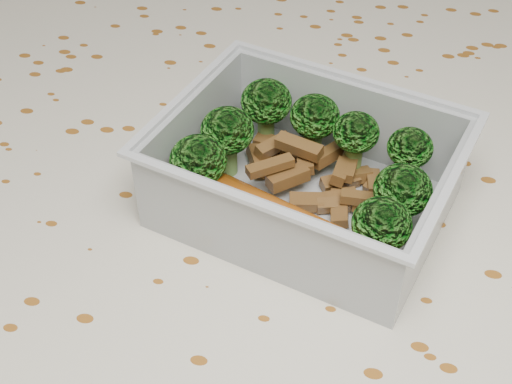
# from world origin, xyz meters

# --- Properties ---
(dining_table) EXTENTS (1.40, 0.90, 0.75)m
(dining_table) POSITION_xyz_m (0.00, 0.00, 0.67)
(dining_table) COLOR brown
(dining_table) RESTS_ON ground
(tablecloth) EXTENTS (1.46, 0.96, 0.19)m
(tablecloth) POSITION_xyz_m (0.00, 0.00, 0.72)
(tablecloth) COLOR silver
(tablecloth) RESTS_ON dining_table
(lunch_container) EXTENTS (0.20, 0.17, 0.06)m
(lunch_container) POSITION_xyz_m (0.03, 0.03, 0.78)
(lunch_container) COLOR silver
(lunch_container) RESTS_ON tablecloth
(broccoli_florets) EXTENTS (0.15, 0.13, 0.05)m
(broccoli_florets) POSITION_xyz_m (0.03, 0.04, 0.79)
(broccoli_florets) COLOR #608C3F
(broccoli_florets) RESTS_ON lunch_container
(meat_pile) EXTENTS (0.10, 0.07, 0.03)m
(meat_pile) POSITION_xyz_m (0.03, 0.05, 0.77)
(meat_pile) COLOR brown
(meat_pile) RESTS_ON lunch_container
(sausage) EXTENTS (0.14, 0.07, 0.03)m
(sausage) POSITION_xyz_m (0.02, -0.01, 0.77)
(sausage) COLOR #AC4F12
(sausage) RESTS_ON lunch_container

